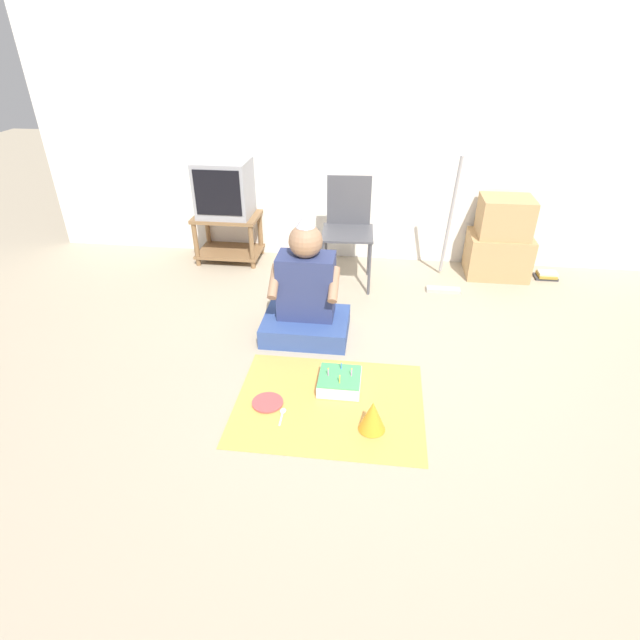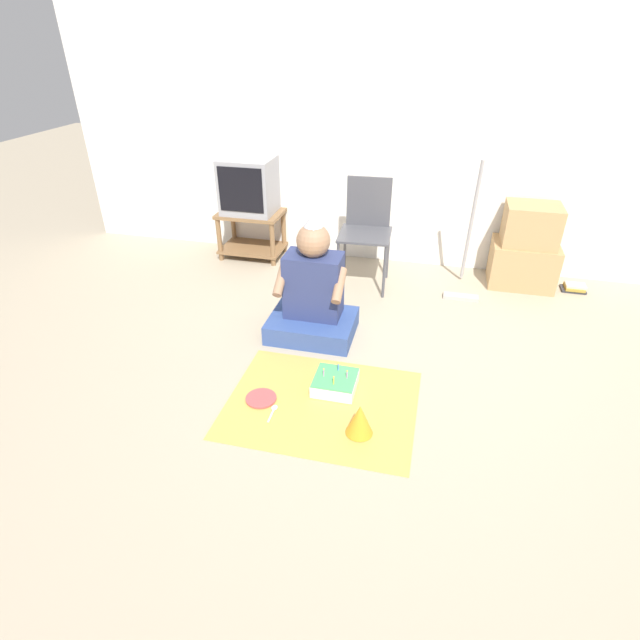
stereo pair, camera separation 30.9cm
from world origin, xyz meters
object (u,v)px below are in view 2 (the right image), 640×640
Objects in this scene: folding_chair at (366,225)px; dust_mop at (466,258)px; birthday_cake at (335,383)px; party_hat_blue at (360,419)px; tv at (249,186)px; paper_plate at (261,398)px; person_seated at (313,296)px; cardboard_box_stack at (526,249)px; book_pile at (574,288)px.

folding_chair is 0.78× the size of dust_mop.
dust_mop is 4.34× the size of birthday_cake.
tv is at bearing 123.08° from party_hat_blue.
birthday_cake is at bearing 121.14° from party_hat_blue.
person_seated is at bearing 82.13° from paper_plate.
cardboard_box_stack is 2.39m from party_hat_blue.
tv is at bearing 123.44° from birthday_cake.
folding_chair is 4.74× the size of paper_plate.
party_hat_blue is (-0.54, -1.84, -0.22)m from dust_mop.
party_hat_blue reaches higher than birthday_cake.
book_pile is at bearing 43.46° from paper_plate.
book_pile is (2.88, -0.06, -0.65)m from tv.
person_seated is (-0.22, -0.92, -0.22)m from folding_chair.
birthday_cake is (-1.23, -1.80, -0.27)m from cardboard_box_stack.
folding_chair is 0.97m from person_seated.
cardboard_box_stack is 3.76× the size of paper_plate.
paper_plate is (-1.64, -2.00, -0.31)m from cardboard_box_stack.
tv is 2.02m from dust_mop.
cardboard_box_stack is 0.57m from dust_mop.
cardboard_box_stack is (2.44, -0.03, -0.36)m from tv.
dust_mop is 1.93m from party_hat_blue.
paper_plate is (-0.33, -1.73, -0.50)m from folding_chair.
folding_chair is (1.13, -0.30, -0.17)m from tv.
cardboard_box_stack is 1.94m from person_seated.
birthday_cake is (1.21, -1.83, -0.63)m from tv.
cardboard_box_stack reaches higher than book_pile.
cardboard_box_stack is (1.31, 0.27, -0.20)m from folding_chair.
birthday_cake is 1.39× the size of paper_plate.
cardboard_box_stack is 0.78× the size of person_seated.
party_hat_blue is at bearing -12.83° from paper_plate.
book_pile is 1.03× the size of party_hat_blue.
dust_mop is 1.01m from book_pile.
dust_mop reaches higher than folding_chair.
paper_plate is at bearing -129.31° from cardboard_box_stack.
folding_chair reaches higher than book_pile.
paper_plate is (-2.08, -1.97, -0.02)m from book_pile.
birthday_cake is 1.38× the size of party_hat_blue.
party_hat_blue is 1.01× the size of paper_plate.
birthday_cake is (-1.67, -1.77, 0.02)m from book_pile.
folding_chair is at bearing 76.64° from person_seated.
person_seated is at bearing 117.88° from party_hat_blue.
dust_mop is at bearing 40.15° from person_seated.
dust_mop is at bearing -9.82° from tv.
folding_chair is 1.83m from book_pile.
tv is at bearing 170.18° from dust_mop.
book_pile is 2.87m from paper_plate.
cardboard_box_stack is at bearing 37.91° from person_seated.
book_pile is (0.44, -0.03, -0.29)m from cardboard_box_stack.
party_hat_blue is at bearing -106.38° from dust_mop.
dust_mop reaches higher than birthday_cake.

